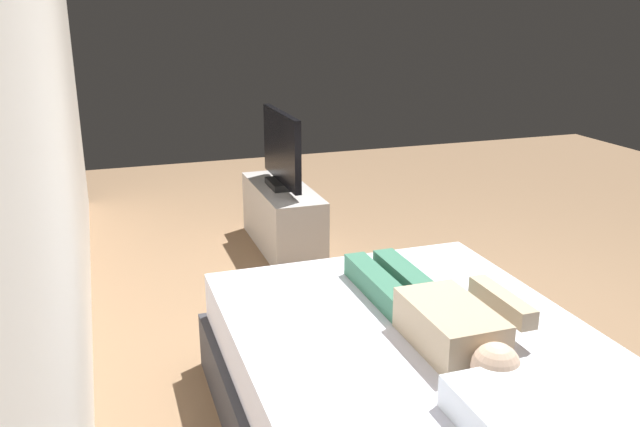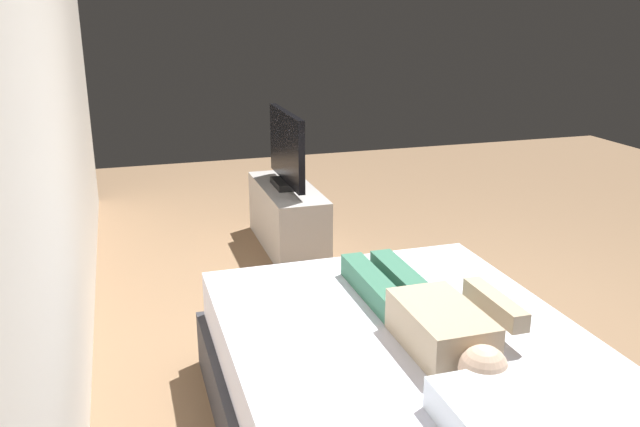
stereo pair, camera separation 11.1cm
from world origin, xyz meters
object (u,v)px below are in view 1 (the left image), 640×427
object	(u,v)px
pillow	(521,420)
bed	(418,395)
tv	(281,151)
tv_stand	(283,217)
person	(437,314)
remote	(498,302)

from	to	relation	value
pillow	bed	bearing A→B (deg)	0.00
pillow	tv	xyz separation A→B (m)	(3.30, -0.13, 0.18)
tv_stand	tv	size ratio (longest dim) A/B	1.25
person	remote	size ratio (longest dim) A/B	8.40
remote	tv_stand	distance (m)	2.47
tv	remote	bearing A→B (deg)	-171.55
bed	pillow	bearing A→B (deg)	180.00
remote	pillow	bearing A→B (deg)	150.51
person	pillow	bearing A→B (deg)	173.01
bed	pillow	xyz separation A→B (m)	(-0.69, 0.00, 0.34)
tv_stand	remote	bearing A→B (deg)	-171.55
bed	tv	size ratio (longest dim) A/B	2.30
tv_stand	tv	distance (m)	0.53
person	tv_stand	bearing A→B (deg)	-0.97
bed	tv_stand	xyz separation A→B (m)	(2.61, -0.13, -0.01)
tv_stand	tv	xyz separation A→B (m)	(0.00, 0.00, 0.53)
person	tv	size ratio (longest dim) A/B	1.43
pillow	person	xyz separation A→B (m)	(0.72, -0.09, 0.02)
pillow	tv	distance (m)	3.31
bed	remote	bearing A→B (deg)	-69.95
bed	pillow	world-z (taller)	pillow
bed	tv	bearing A→B (deg)	-2.90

